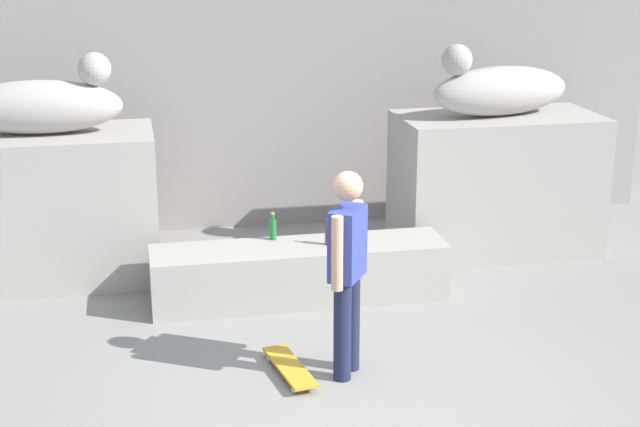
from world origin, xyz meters
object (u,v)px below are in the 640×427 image
at_px(statue_reclining_left, 42,105).
at_px(statue_reclining_right, 498,89).
at_px(skater, 347,265).
at_px(bottle_brown, 328,234).
at_px(skateboard, 290,367).
at_px(bottle_green, 273,229).

distance_m(statue_reclining_left, statue_reclining_right, 4.64).
bearing_deg(skater, bottle_brown, 26.36).
xyz_separation_m(statue_reclining_left, statue_reclining_right, (4.64, -0.01, 0.00)).
bearing_deg(statue_reclining_left, bottle_brown, -19.30).
height_order(statue_reclining_right, bottle_brown, statue_reclining_right).
bearing_deg(skateboard, statue_reclining_right, -55.83).
distance_m(statue_reclining_right, skateboard, 4.11).
height_order(statue_reclining_left, bottle_green, statue_reclining_left).
bearing_deg(bottle_brown, statue_reclining_left, 157.75).
xyz_separation_m(statue_reclining_left, bottle_brown, (2.59, -1.06, -1.14)).
height_order(skater, skateboard, skater).
relative_size(statue_reclining_left, bottle_green, 6.11).
relative_size(statue_reclining_right, bottle_green, 6.31).
bearing_deg(skater, statue_reclining_left, 75.00).
bearing_deg(bottle_green, statue_reclining_right, 17.51).
distance_m(skateboard, bottle_brown, 1.76).
bearing_deg(bottle_brown, bottle_green, 152.32).
bearing_deg(statue_reclining_left, skater, -45.08).
relative_size(statue_reclining_right, skateboard, 2.04).
bearing_deg(statue_reclining_right, skater, 38.42).
height_order(skateboard, bottle_brown, bottle_brown).
height_order(statue_reclining_right, bottle_green, statue_reclining_right).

